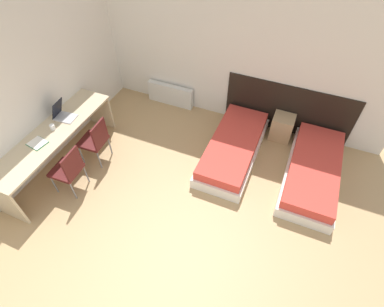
% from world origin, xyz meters
% --- Properties ---
extents(ground_plane, '(20.00, 20.00, 0.00)m').
position_xyz_m(ground_plane, '(0.00, 0.00, 0.00)').
color(ground_plane, tan).
extents(wall_back, '(5.97, 0.05, 2.70)m').
position_xyz_m(wall_back, '(0.00, 3.96, 1.35)').
color(wall_back, silver).
rests_on(wall_back, ground_plane).
extents(wall_left, '(0.05, 4.93, 2.70)m').
position_xyz_m(wall_left, '(-2.51, 1.97, 1.35)').
color(wall_left, silver).
rests_on(wall_left, ground_plane).
extents(headboard_panel, '(2.35, 0.03, 1.02)m').
position_xyz_m(headboard_panel, '(1.19, 3.92, 0.51)').
color(headboard_panel, black).
rests_on(headboard_panel, ground_plane).
extents(bed_near_window, '(0.85, 1.98, 0.37)m').
position_xyz_m(bed_near_window, '(0.50, 2.90, 0.18)').
color(bed_near_window, silver).
rests_on(bed_near_window, ground_plane).
extents(bed_near_door, '(0.85, 1.98, 0.37)m').
position_xyz_m(bed_near_door, '(1.89, 2.90, 0.18)').
color(bed_near_door, silver).
rests_on(bed_near_door, ground_plane).
extents(nightstand, '(0.39, 0.37, 0.49)m').
position_xyz_m(nightstand, '(1.19, 3.70, 0.25)').
color(nightstand, tan).
rests_on(nightstand, ground_plane).
extents(radiator, '(1.00, 0.12, 0.45)m').
position_xyz_m(radiator, '(-1.21, 3.84, 0.23)').
color(radiator, silver).
rests_on(radiator, ground_plane).
extents(desk, '(0.62, 2.38, 0.77)m').
position_xyz_m(desk, '(-2.18, 1.52, 0.61)').
color(desk, '#C6B28E').
rests_on(desk, ground_plane).
extents(chair_near_laptop, '(0.44, 0.44, 0.88)m').
position_xyz_m(chair_near_laptop, '(-1.66, 1.87, 0.50)').
color(chair_near_laptop, '#511919').
rests_on(chair_near_laptop, ground_plane).
extents(chair_near_notebook, '(0.44, 0.44, 0.88)m').
position_xyz_m(chair_near_notebook, '(-1.66, 1.17, 0.50)').
color(chair_near_notebook, '#511919').
rests_on(chair_near_notebook, ground_plane).
extents(laptop, '(0.36, 0.28, 0.33)m').
position_xyz_m(laptop, '(-2.24, 1.90, 0.84)').
color(laptop, silver).
rests_on(laptop, desk).
extents(open_notebook, '(0.30, 0.27, 0.02)m').
position_xyz_m(open_notebook, '(-2.21, 1.24, 0.78)').
color(open_notebook, '#236B3D').
rests_on(open_notebook, desk).
extents(mug, '(0.08, 0.08, 0.09)m').
position_xyz_m(mug, '(-2.20, 1.60, 0.81)').
color(mug, white).
rests_on(mug, desk).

